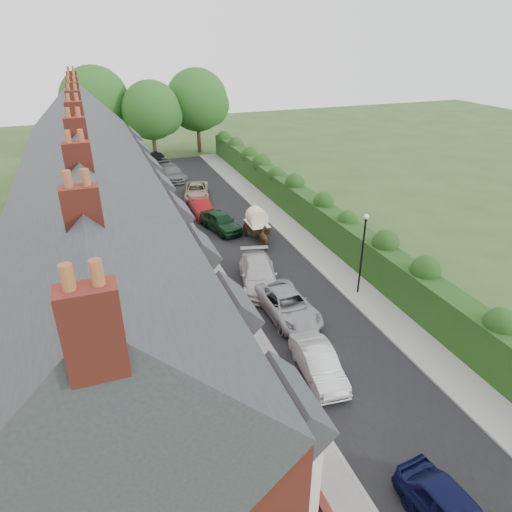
{
  "coord_description": "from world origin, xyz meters",
  "views": [
    {
      "loc": [
        -10.65,
        -16.19,
        14.44
      ],
      "look_at": [
        -2.16,
        6.8,
        2.2
      ],
      "focal_mm": 32.0,
      "sensor_mm": 36.0,
      "label": 1
    }
  ],
  "objects_px": {
    "car_grey": "(171,172)",
    "lamppost": "(363,244)",
    "car_silver_a": "(318,363)",
    "car_silver_b": "(287,305)",
    "car_green": "(221,222)",
    "car_beige": "(197,191)",
    "car_red": "(201,208)",
    "horse": "(266,238)",
    "car_white": "(259,274)",
    "car_black": "(158,157)",
    "horse_cart": "(257,221)"
  },
  "relations": [
    {
      "from": "car_silver_b",
      "to": "horse",
      "type": "relative_size",
      "value": 2.99
    },
    {
      "from": "car_white",
      "to": "car_green",
      "type": "distance_m",
      "value": 9.2
    },
    {
      "from": "car_white",
      "to": "car_beige",
      "type": "bearing_deg",
      "value": 102.92
    },
    {
      "from": "lamppost",
      "to": "car_grey",
      "type": "relative_size",
      "value": 0.98
    },
    {
      "from": "car_silver_a",
      "to": "car_green",
      "type": "xyz_separation_m",
      "value": [
        0.59,
        17.88,
        0.07
      ]
    },
    {
      "from": "car_silver_a",
      "to": "horse_cart",
      "type": "xyz_separation_m",
      "value": [
        2.77,
        15.57,
        0.67
      ]
    },
    {
      "from": "car_grey",
      "to": "lamppost",
      "type": "bearing_deg",
      "value": -86.83
    },
    {
      "from": "car_green",
      "to": "car_beige",
      "type": "relative_size",
      "value": 0.92
    },
    {
      "from": "car_black",
      "to": "lamppost",
      "type": "bearing_deg",
      "value": -90.36
    },
    {
      "from": "car_beige",
      "to": "car_red",
      "type": "bearing_deg",
      "value": -84.28
    },
    {
      "from": "car_silver_b",
      "to": "horse",
      "type": "xyz_separation_m",
      "value": [
        2.13,
        8.76,
        0.01
      ]
    },
    {
      "from": "car_silver_b",
      "to": "car_green",
      "type": "bearing_deg",
      "value": 88.05
    },
    {
      "from": "horse",
      "to": "car_white",
      "type": "bearing_deg",
      "value": 69.86
    },
    {
      "from": "car_white",
      "to": "car_grey",
      "type": "relative_size",
      "value": 1.02
    },
    {
      "from": "lamppost",
      "to": "car_green",
      "type": "relative_size",
      "value": 1.15
    },
    {
      "from": "car_white",
      "to": "horse",
      "type": "distance_m",
      "value": 5.59
    },
    {
      "from": "horse_cart",
      "to": "car_green",
      "type": "bearing_deg",
      "value": 133.43
    },
    {
      "from": "car_grey",
      "to": "car_black",
      "type": "distance_m",
      "value": 7.34
    },
    {
      "from": "car_silver_a",
      "to": "car_beige",
      "type": "xyz_separation_m",
      "value": [
        0.64,
        26.25,
        -0.02
      ]
    },
    {
      "from": "car_silver_a",
      "to": "horse_cart",
      "type": "bearing_deg",
      "value": 85.01
    },
    {
      "from": "car_silver_a",
      "to": "car_white",
      "type": "distance_m",
      "value": 8.69
    },
    {
      "from": "car_white",
      "to": "horse",
      "type": "height_order",
      "value": "car_white"
    },
    {
      "from": "car_silver_b",
      "to": "horse",
      "type": "height_order",
      "value": "horse"
    },
    {
      "from": "horse",
      "to": "car_red",
      "type": "bearing_deg",
      "value": -64.45
    },
    {
      "from": "car_black",
      "to": "horse",
      "type": "height_order",
      "value": "horse"
    },
    {
      "from": "car_silver_a",
      "to": "car_red",
      "type": "bearing_deg",
      "value": 95.26
    },
    {
      "from": "car_white",
      "to": "car_silver_b",
      "type": "bearing_deg",
      "value": -71.23
    },
    {
      "from": "lamppost",
      "to": "car_green",
      "type": "xyz_separation_m",
      "value": [
        -5.06,
        12.2,
        -2.53
      ]
    },
    {
      "from": "car_white",
      "to": "car_grey",
      "type": "bearing_deg",
      "value": 105.9
    },
    {
      "from": "lamppost",
      "to": "car_silver_a",
      "type": "distance_m",
      "value": 8.42
    },
    {
      "from": "car_grey",
      "to": "car_silver_a",
      "type": "bearing_deg",
      "value": -98.67
    },
    {
      "from": "car_silver_b",
      "to": "car_red",
      "type": "height_order",
      "value": "car_silver_b"
    },
    {
      "from": "car_silver_b",
      "to": "car_beige",
      "type": "distance_m",
      "value": 21.31
    },
    {
      "from": "car_beige",
      "to": "horse",
      "type": "bearing_deg",
      "value": -66.14
    },
    {
      "from": "car_beige",
      "to": "horse",
      "type": "distance_m",
      "value": 12.73
    },
    {
      "from": "lamppost",
      "to": "horse",
      "type": "xyz_separation_m",
      "value": [
        -2.87,
        8.02,
        -2.57
      ]
    },
    {
      "from": "car_silver_b",
      "to": "lamppost",
      "type": "bearing_deg",
      "value": 6.16
    },
    {
      "from": "car_silver_a",
      "to": "car_grey",
      "type": "height_order",
      "value": "car_grey"
    },
    {
      "from": "car_red",
      "to": "car_beige",
      "type": "xyz_separation_m",
      "value": [
        0.7,
        4.66,
        -0.01
      ]
    },
    {
      "from": "car_silver_b",
      "to": "car_grey",
      "type": "height_order",
      "value": "car_grey"
    },
    {
      "from": "car_green",
      "to": "car_grey",
      "type": "distance_m",
      "value": 15.1
    },
    {
      "from": "car_beige",
      "to": "lamppost",
      "type": "bearing_deg",
      "value": -62.12
    },
    {
      "from": "car_silver_a",
      "to": "car_silver_b",
      "type": "xyz_separation_m",
      "value": [
        0.64,
        4.95,
        0.02
      ]
    },
    {
      "from": "car_white",
      "to": "car_black",
      "type": "distance_m",
      "value": 31.62
    },
    {
      "from": "lamppost",
      "to": "car_silver_b",
      "type": "relative_size",
      "value": 1.0
    },
    {
      "from": "car_green",
      "to": "car_black",
      "type": "distance_m",
      "value": 22.44
    },
    {
      "from": "car_white",
      "to": "car_green",
      "type": "xyz_separation_m",
      "value": [
        0.26,
        9.2,
        -0.01
      ]
    },
    {
      "from": "car_green",
      "to": "car_black",
      "type": "relative_size",
      "value": 1.15
    },
    {
      "from": "car_white",
      "to": "car_red",
      "type": "height_order",
      "value": "car_white"
    },
    {
      "from": "lamppost",
      "to": "horse_cart",
      "type": "relative_size",
      "value": 1.55
    }
  ]
}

